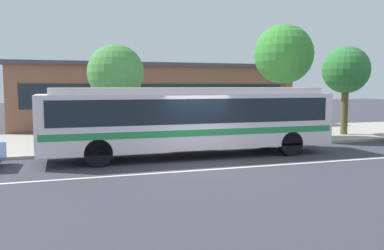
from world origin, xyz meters
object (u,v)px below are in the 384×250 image
(bus_stop_sign, at_px, (265,108))
(street_tree_mid_block, at_px, (284,55))
(transit_bus, at_px, (190,117))
(pedestrian_waiting_near_sign, at_px, (147,123))
(street_tree_near_stop, at_px, (116,73))
(street_tree_far_end, at_px, (346,70))

(bus_stop_sign, bearing_deg, street_tree_mid_block, 37.95)
(transit_bus, height_order, street_tree_mid_block, street_tree_mid_block)
(pedestrian_waiting_near_sign, height_order, street_tree_near_stop, street_tree_near_stop)
(pedestrian_waiting_near_sign, distance_m, street_tree_near_stop, 2.78)
(transit_bus, distance_m, street_tree_far_end, 11.13)
(bus_stop_sign, xyz_separation_m, street_tree_near_stop, (-6.94, 1.78, 1.67))
(street_tree_near_stop, bearing_deg, bus_stop_sign, -14.35)
(pedestrian_waiting_near_sign, xyz_separation_m, bus_stop_sign, (5.54, -1.38, 0.69))
(street_tree_mid_block, relative_size, street_tree_far_end, 1.20)
(street_tree_mid_block, distance_m, street_tree_far_end, 4.13)
(transit_bus, height_order, street_tree_far_end, street_tree_far_end)
(pedestrian_waiting_near_sign, bearing_deg, street_tree_far_end, 0.62)
(street_tree_mid_block, bearing_deg, transit_bus, -150.83)
(street_tree_near_stop, bearing_deg, transit_bus, -57.99)
(bus_stop_sign, distance_m, street_tree_mid_block, 3.51)
(street_tree_near_stop, bearing_deg, street_tree_mid_block, -2.64)
(street_tree_far_end, bearing_deg, street_tree_near_stop, 178.78)
(street_tree_mid_block, bearing_deg, street_tree_near_stop, 177.36)
(street_tree_mid_block, bearing_deg, pedestrian_waiting_near_sign, 179.95)
(pedestrian_waiting_near_sign, distance_m, street_tree_far_end, 11.65)
(bus_stop_sign, bearing_deg, pedestrian_waiting_near_sign, 166.00)
(bus_stop_sign, height_order, street_tree_mid_block, street_tree_mid_block)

